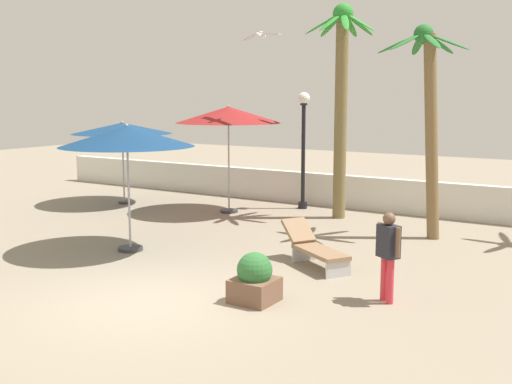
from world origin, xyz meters
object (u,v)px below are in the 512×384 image
(lamp_post_1, at_px, (303,138))
(planter, at_px, (255,280))
(patio_umbrella_1, at_px, (127,137))
(palm_tree_1, at_px, (341,90))
(patio_umbrella_2, at_px, (228,115))
(patio_umbrella_0, at_px, (122,129))
(lounge_chair_0, at_px, (314,247))
(seagull_0, at_px, (261,35))
(palm_tree_2, at_px, (429,108))
(guest_1, at_px, (388,249))

(lamp_post_1, distance_m, planter, 9.03)
(patio_umbrella_1, distance_m, palm_tree_1, 6.47)
(patio_umbrella_2, bearing_deg, palm_tree_1, 17.26)
(patio_umbrella_0, bearing_deg, patio_umbrella_1, -44.74)
(palm_tree_1, height_order, lamp_post_1, palm_tree_1)
(patio_umbrella_0, height_order, lamp_post_1, lamp_post_1)
(lamp_post_1, height_order, lounge_chair_0, lamp_post_1)
(seagull_0, bearing_deg, patio_umbrella_1, -98.12)
(lounge_chair_0, bearing_deg, palm_tree_2, 73.55)
(patio_umbrella_0, height_order, palm_tree_1, palm_tree_1)
(patio_umbrella_0, xyz_separation_m, planter, (8.67, -5.88, -2.02))
(patio_umbrella_1, distance_m, lamp_post_1, 6.75)
(palm_tree_1, xyz_separation_m, palm_tree_2, (2.79, -1.14, -0.42))
(palm_tree_1, distance_m, palm_tree_2, 3.05)
(patio_umbrella_0, relative_size, planter, 3.72)
(seagull_0, height_order, planter, seagull_0)
(lounge_chair_0, bearing_deg, palm_tree_1, 109.06)
(palm_tree_2, relative_size, lounge_chair_0, 2.71)
(patio_umbrella_1, bearing_deg, seagull_0, 81.88)
(palm_tree_2, relative_size, lamp_post_1, 1.44)
(palm_tree_2, bearing_deg, lounge_chair_0, -106.45)
(patio_umbrella_2, height_order, lounge_chair_0, patio_umbrella_2)
(palm_tree_1, bearing_deg, seagull_0, -140.96)
(palm_tree_2, xyz_separation_m, seagull_0, (-4.52, -0.26, 1.88))
(patio_umbrella_0, xyz_separation_m, seagull_0, (5.10, 0.11, 2.62))
(palm_tree_2, height_order, lounge_chair_0, palm_tree_2)
(patio_umbrella_2, bearing_deg, lamp_post_1, 48.19)
(palm_tree_1, height_order, palm_tree_2, palm_tree_1)
(palm_tree_1, relative_size, palm_tree_2, 1.16)
(patio_umbrella_1, relative_size, guest_1, 1.93)
(patio_umbrella_2, xyz_separation_m, lamp_post_1, (1.55, 1.74, -0.69))
(patio_umbrella_2, bearing_deg, guest_1, -37.59)
(patio_umbrella_2, distance_m, guest_1, 8.85)
(patio_umbrella_0, relative_size, patio_umbrella_1, 1.07)
(lamp_post_1, xyz_separation_m, planter, (3.41, -8.16, -1.80))
(patio_umbrella_1, bearing_deg, lamp_post_1, 83.09)
(lamp_post_1, bearing_deg, lounge_chair_0, -60.10)
(lamp_post_1, xyz_separation_m, guest_1, (5.29, -7.00, -1.26))
(guest_1, bearing_deg, palm_tree_1, 120.89)
(patio_umbrella_2, height_order, seagull_0, seagull_0)
(patio_umbrella_2, bearing_deg, patio_umbrella_1, -81.51)
(guest_1, relative_size, planter, 1.80)
(palm_tree_2, xyz_separation_m, planter, (-0.95, -6.25, -2.77))
(lamp_post_1, bearing_deg, seagull_0, -94.37)
(guest_1, distance_m, planter, 2.28)
(patio_umbrella_0, height_order, patio_umbrella_2, patio_umbrella_2)
(patio_umbrella_0, height_order, patio_umbrella_1, patio_umbrella_1)
(palm_tree_1, bearing_deg, patio_umbrella_2, -162.74)
(palm_tree_1, xyz_separation_m, guest_1, (3.73, -6.24, -2.66))
(seagull_0, distance_m, planter, 8.38)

